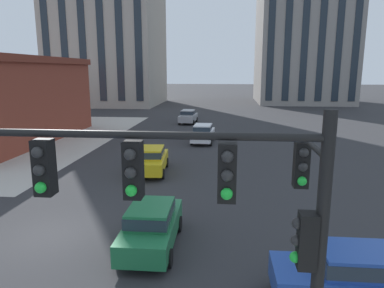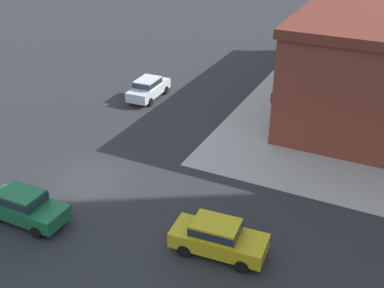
{
  "view_description": "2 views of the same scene",
  "coord_description": "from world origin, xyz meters",
  "px_view_note": "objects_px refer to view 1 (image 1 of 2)",
  "views": [
    {
      "loc": [
        6.97,
        -12.59,
        6.5
      ],
      "look_at": [
        5.12,
        5.98,
        2.62
      ],
      "focal_mm": 33.27,
      "sensor_mm": 36.0,
      "label": 1
    },
    {
      "loc": [
        17.55,
        15.36,
        14.75
      ],
      "look_at": [
        0.92,
        7.22,
        4.65
      ],
      "focal_mm": 43.29,
      "sensor_mm": 36.0,
      "label": 2
    }
  ],
  "objects_px": {
    "car_cross_westbound": "(203,133)",
    "car_parked_curb": "(151,159)",
    "car_main_southbound_near": "(355,275)",
    "car_main_northbound_far": "(151,224)",
    "car_main_southbound_far": "(188,116)",
    "traffic_signal_main": "(242,228)"
  },
  "relations": [
    {
      "from": "car_cross_westbound",
      "to": "car_parked_curb",
      "type": "height_order",
      "value": "same"
    },
    {
      "from": "car_main_southbound_near",
      "to": "car_cross_westbound",
      "type": "height_order",
      "value": "same"
    },
    {
      "from": "car_main_northbound_far",
      "to": "car_main_southbound_far",
      "type": "distance_m",
      "value": 31.7
    },
    {
      "from": "car_main_southbound_near",
      "to": "car_parked_curb",
      "type": "bearing_deg",
      "value": 124.14
    },
    {
      "from": "car_parked_curb",
      "to": "car_main_northbound_far",
      "type": "bearing_deg",
      "value": -77.9
    },
    {
      "from": "car_main_northbound_far",
      "to": "car_parked_curb",
      "type": "height_order",
      "value": "same"
    },
    {
      "from": "car_main_southbound_near",
      "to": "car_parked_curb",
      "type": "relative_size",
      "value": 0.98
    },
    {
      "from": "car_main_northbound_far",
      "to": "car_main_southbound_far",
      "type": "bearing_deg",
      "value": 93.83
    },
    {
      "from": "car_main_northbound_far",
      "to": "car_main_southbound_far",
      "type": "xyz_separation_m",
      "value": [
        -2.12,
        31.63,
        0.0
      ]
    },
    {
      "from": "car_main_northbound_far",
      "to": "car_parked_curb",
      "type": "distance_m",
      "value": 9.9
    },
    {
      "from": "car_main_southbound_near",
      "to": "car_cross_westbound",
      "type": "relative_size",
      "value": 0.99
    },
    {
      "from": "car_main_southbound_far",
      "to": "car_parked_curb",
      "type": "relative_size",
      "value": 1.0
    },
    {
      "from": "car_cross_westbound",
      "to": "car_parked_curb",
      "type": "bearing_deg",
      "value": -104.55
    },
    {
      "from": "car_main_southbound_far",
      "to": "car_parked_curb",
      "type": "xyz_separation_m",
      "value": [
        0.04,
        -21.94,
        0.0
      ]
    },
    {
      "from": "car_main_northbound_far",
      "to": "car_main_southbound_near",
      "type": "height_order",
      "value": "same"
    },
    {
      "from": "traffic_signal_main",
      "to": "car_parked_curb",
      "type": "height_order",
      "value": "traffic_signal_main"
    },
    {
      "from": "car_cross_westbound",
      "to": "car_main_southbound_near",
      "type": "bearing_deg",
      "value": -75.56
    },
    {
      "from": "car_main_northbound_far",
      "to": "car_main_southbound_near",
      "type": "distance_m",
      "value": 6.89
    },
    {
      "from": "car_cross_westbound",
      "to": "traffic_signal_main",
      "type": "bearing_deg",
      "value": -84.73
    },
    {
      "from": "car_cross_westbound",
      "to": "car_main_northbound_far",
      "type": "bearing_deg",
      "value": -91.57
    },
    {
      "from": "traffic_signal_main",
      "to": "car_main_southbound_far",
      "type": "height_order",
      "value": "traffic_signal_main"
    },
    {
      "from": "traffic_signal_main",
      "to": "car_main_southbound_near",
      "type": "relative_size",
      "value": 1.35
    }
  ]
}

